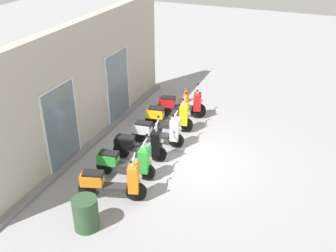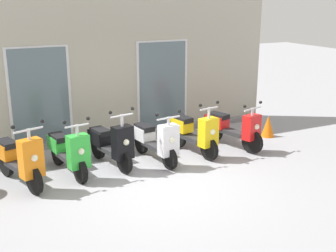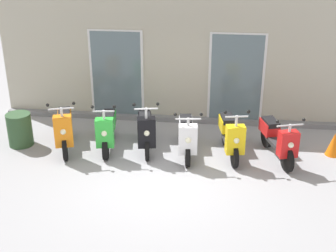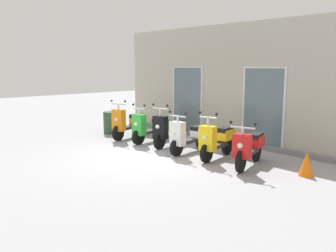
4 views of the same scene
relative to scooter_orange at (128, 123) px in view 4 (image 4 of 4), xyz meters
The scene contains 10 objects.
ground_plane 2.58m from the scooter_orange, 25.90° to the right, with size 40.00×40.00×0.00m, color #939399.
storefront_facade 3.32m from the scooter_orange, 42.54° to the left, with size 8.87×0.50×3.58m.
scooter_orange is the anchor object (origin of this frame).
scooter_green 0.94m from the scooter_orange, ahead, with size 0.59×1.58×1.22m.
scooter_black 1.80m from the scooter_orange, ahead, with size 0.66×1.50×1.29m.
scooter_white 2.71m from the scooter_orange, ahead, with size 0.59×1.57×1.18m.
scooter_yellow 3.66m from the scooter_orange, ahead, with size 0.62×1.52×1.25m.
scooter_red 4.65m from the scooter_orange, ahead, with size 0.80×1.61×1.14m.
trash_bin 1.09m from the scooter_orange, behind, with size 0.55×0.55×0.76m, color #2D4C2D.
traffic_cone 5.92m from the scooter_orange, ahead, with size 0.32×0.32×0.52m, color orange.
Camera 4 is at (7.17, -5.79, 2.35)m, focal length 38.85 mm.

